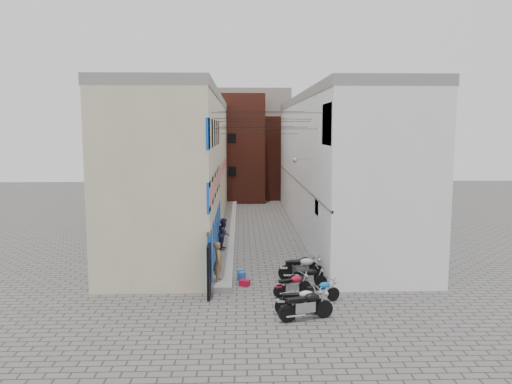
{
  "coord_description": "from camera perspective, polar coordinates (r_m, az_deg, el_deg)",
  "views": [
    {
      "loc": [
        -1.21,
        -20.08,
        6.78
      ],
      "look_at": [
        -0.3,
        9.95,
        3.0
      ],
      "focal_mm": 35.0,
      "sensor_mm": 36.0,
      "label": 1
    }
  ],
  "objects": [
    {
      "name": "building_far_brick_left",
      "position": [
        48.12,
        -2.69,
        5.04
      ],
      "size": [
        6.0,
        6.0,
        10.0
      ],
      "primitive_type": "cube",
      "color": "maroon",
      "rests_on": "ground"
    },
    {
      "name": "building_far_concrete",
      "position": [
        54.11,
        -0.47,
        5.82
      ],
      "size": [
        8.0,
        5.0,
        11.0
      ],
      "primitive_type": "cube",
      "color": "gray",
      "rests_on": "ground"
    },
    {
      "name": "motorcycle_g",
      "position": [
        23.78,
        5.18,
        -8.18
      ],
      "size": [
        1.8,
        1.01,
        1.0
      ],
      "primitive_type": null,
      "rotation": [
        0.0,
        0.0,
        -1.29
      ],
      "color": "black",
      "rests_on": "ground"
    },
    {
      "name": "ground",
      "position": [
        21.23,
        1.65,
        -11.46
      ],
      "size": [
        90.0,
        90.0,
        0.0
      ],
      "primitive_type": "plane",
      "color": "#5C5956",
      "rests_on": "ground"
    },
    {
      "name": "building_far_brick_right",
      "position": [
        50.33,
        3.06,
        4.0
      ],
      "size": [
        5.0,
        6.0,
        8.0
      ],
      "primitive_type": "cube",
      "color": "maroon",
      "rests_on": "ground"
    },
    {
      "name": "motorcycle_b",
      "position": [
        18.81,
        5.12,
        -12.19
      ],
      "size": [
        1.92,
        0.63,
        1.11
      ],
      "primitive_type": null,
      "rotation": [
        0.0,
        0.0,
        -1.58
      ],
      "color": "#B8B8BD",
      "rests_on": "ground"
    },
    {
      "name": "building_left",
      "position": [
        33.32,
        -8.25,
        3.17
      ],
      "size": [
        5.1,
        27.0,
        9.0
      ],
      "color": "#C0AE91",
      "rests_on": "ground"
    },
    {
      "name": "motorcycle_e",
      "position": [
        21.91,
        5.87,
        -9.54
      ],
      "size": [
        1.71,
        0.58,
        0.99
      ],
      "primitive_type": null,
      "rotation": [
        0.0,
        0.0,
        -1.59
      ],
      "color": "black",
      "rests_on": "ground"
    },
    {
      "name": "motorcycle_a",
      "position": [
        18.31,
        5.73,
        -12.6
      ],
      "size": [
        2.17,
        1.17,
        1.2
      ],
      "primitive_type": null,
      "rotation": [
        0.0,
        0.0,
        -1.31
      ],
      "color": "black",
      "rests_on": "ground"
    },
    {
      "name": "plinth",
      "position": [
        33.75,
        -3.15,
        -4.21
      ],
      "size": [
        0.9,
        26.0,
        0.25
      ],
      "primitive_type": "cube",
      "color": "gray",
      "rests_on": "ground"
    },
    {
      "name": "motorcycle_f",
      "position": [
        22.87,
        5.23,
        -8.5
      ],
      "size": [
        2.14,
        0.72,
        1.23
      ],
      "primitive_type": null,
      "rotation": [
        0.0,
        0.0,
        -1.59
      ],
      "color": "#AEAEB3",
      "rests_on": "ground"
    },
    {
      "name": "motorcycle_d",
      "position": [
        20.8,
        4.17,
        -10.42
      ],
      "size": [
        1.8,
        1.2,
        1.0
      ],
      "primitive_type": null,
      "rotation": [
        0.0,
        0.0,
        -1.15
      ],
      "color": "#A80C21",
      "rests_on": "ground"
    },
    {
      "name": "overhead_wires",
      "position": [
        27.75,
        0.76,
        7.88
      ],
      "size": [
        5.8,
        13.02,
        1.32
      ],
      "color": "black",
      "rests_on": "ground"
    },
    {
      "name": "far_shopfront",
      "position": [
        45.64,
        -0.21,
        0.15
      ],
      "size": [
        2.0,
        0.3,
        2.4
      ],
      "primitive_type": "cube",
      "color": "black",
      "rests_on": "ground"
    },
    {
      "name": "person_b",
      "position": [
        27.49,
        -3.67,
        -4.76
      ],
      "size": [
        0.75,
        0.91,
        1.7
      ],
      "primitive_type": "imported",
      "rotation": [
        0.0,
        0.0,
        1.43
      ],
      "color": "#2B2B41",
      "rests_on": "plinth"
    },
    {
      "name": "motorcycle_c",
      "position": [
        20.06,
        7.4,
        -11.12
      ],
      "size": [
        1.82,
        1.22,
        1.01
      ],
      "primitive_type": null,
      "rotation": [
        0.0,
        0.0,
        -1.14
      ],
      "color": "#0B5AAC",
      "rests_on": "ground"
    },
    {
      "name": "water_jug_far",
      "position": [
        22.81,
        -1.76,
        -9.45
      ],
      "size": [
        0.36,
        0.36,
        0.51
      ],
      "primitive_type": "cylinder",
      "rotation": [
        0.0,
        0.0,
        0.1
      ],
      "color": "blue",
      "rests_on": "ground"
    },
    {
      "name": "building_right",
      "position": [
        33.73,
        8.88,
        3.22
      ],
      "size": [
        5.94,
        26.0,
        9.0
      ],
      "color": "white",
      "rests_on": "ground"
    },
    {
      "name": "water_jug_near",
      "position": [
        22.44,
        -1.57,
        -9.74
      ],
      "size": [
        0.38,
        0.38,
        0.5
      ],
      "primitive_type": "cylinder",
      "rotation": [
        0.0,
        0.0,
        -0.22
      ],
      "color": "#2254AA",
      "rests_on": "ground"
    },
    {
      "name": "red_crate",
      "position": [
        22.09,
        -1.31,
        -10.34
      ],
      "size": [
        0.51,
        0.44,
        0.27
      ],
      "primitive_type": "cube",
      "rotation": [
        0.0,
        0.0,
        -0.33
      ],
      "color": "#AB0C2A",
      "rests_on": "ground"
    },
    {
      "name": "person_a",
      "position": [
        21.85,
        -4.35,
        -7.9
      ],
      "size": [
        0.43,
        0.64,
        1.71
      ],
      "primitive_type": "imported",
      "rotation": [
        0.0,
        0.0,
        1.54
      ],
      "color": "#9A6838",
      "rests_on": "plinth"
    }
  ]
}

